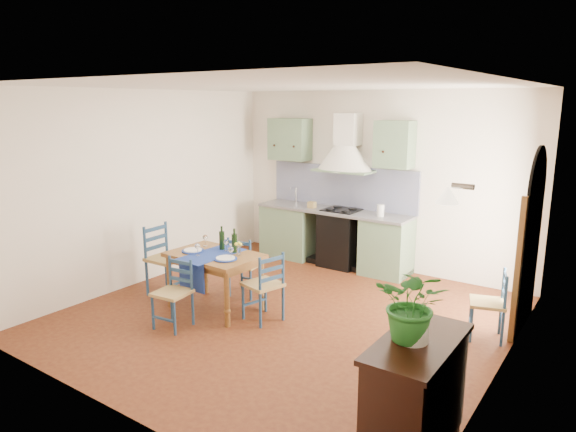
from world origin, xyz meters
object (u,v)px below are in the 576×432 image
object	(u,v)px
chair_near	(174,293)
sideboard	(415,394)
potted_plant	(413,304)
dining_table	(214,260)

from	to	relation	value
chair_near	sideboard	world-z (taller)	sideboard
potted_plant	chair_near	bearing A→B (deg)	169.12
dining_table	chair_near	size ratio (longest dim) A/B	1.45
chair_near	potted_plant	bearing A→B (deg)	-10.88
sideboard	potted_plant	distance (m)	0.71
dining_table	chair_near	world-z (taller)	dining_table
dining_table	sideboard	xyz separation A→B (m)	(3.15, -1.25, -0.14)
sideboard	potted_plant	world-z (taller)	potted_plant
dining_table	sideboard	size ratio (longest dim) A/B	1.13
sideboard	chair_near	bearing A→B (deg)	169.79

